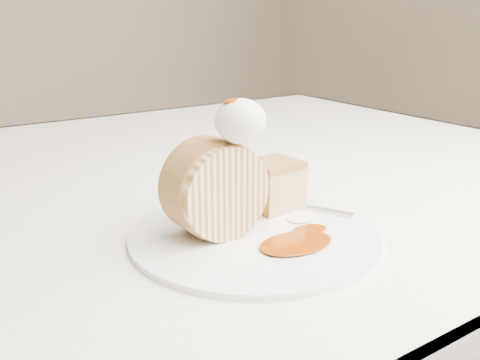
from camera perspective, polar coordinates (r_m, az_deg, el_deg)
table at (r=0.72m, az=-13.56°, el=-7.31°), size 1.40×0.90×0.75m
plate at (r=0.52m, az=1.55°, el=-5.88°), size 0.26×0.26×0.01m
roulade_slice at (r=0.50m, az=-2.66°, el=-0.95°), size 0.09×0.05×0.09m
cake_chunk at (r=0.57m, az=3.57°, el=-0.82°), size 0.06×0.05×0.04m
whipped_cream at (r=0.48m, az=0.05°, el=6.28°), size 0.05×0.05×0.04m
caramel_drizzle at (r=0.47m, az=-0.55°, el=9.03°), size 0.02×0.02×0.01m
caramel_pool at (r=0.49m, az=5.98°, el=-6.68°), size 0.08×0.05×0.00m
fork at (r=0.58m, az=7.20°, el=-2.92°), size 0.08×0.14×0.00m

